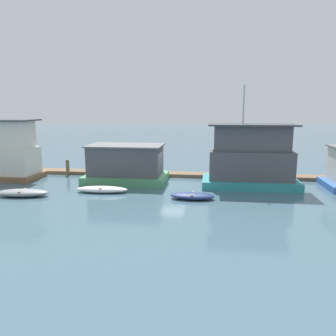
{
  "coord_description": "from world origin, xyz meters",
  "views": [
    {
      "loc": [
        3.33,
        -26.39,
        6.12
      ],
      "look_at": [
        0.0,
        -1.0,
        1.4
      ],
      "focal_mm": 35.0,
      "sensor_mm": 36.0,
      "label": 1
    }
  ],
  "objects_px": {
    "mooring_post_centre": "(141,166)",
    "dinghy_white": "(102,189)",
    "dinghy_grey": "(23,193)",
    "mooring_post_far_left": "(68,168)",
    "dinghy_navy": "(192,196)",
    "houseboat_teal": "(250,160)",
    "houseboat_green": "(126,165)"
  },
  "relations": [
    {
      "from": "mooring_post_centre",
      "to": "dinghy_white",
      "type": "bearing_deg",
      "value": -106.96
    },
    {
      "from": "mooring_post_far_left",
      "to": "dinghy_navy",
      "type": "bearing_deg",
      "value": -28.82
    },
    {
      "from": "dinghy_grey",
      "to": "mooring_post_centre",
      "type": "distance_m",
      "value": 10.1
    },
    {
      "from": "dinghy_white",
      "to": "dinghy_grey",
      "type": "bearing_deg",
      "value": -161.54
    },
    {
      "from": "dinghy_grey",
      "to": "dinghy_white",
      "type": "bearing_deg",
      "value": 18.46
    },
    {
      "from": "houseboat_teal",
      "to": "mooring_post_centre",
      "type": "relative_size",
      "value": 3.8
    },
    {
      "from": "houseboat_green",
      "to": "dinghy_white",
      "type": "distance_m",
      "value": 4.03
    },
    {
      "from": "houseboat_green",
      "to": "dinghy_navy",
      "type": "xyz_separation_m",
      "value": [
        5.8,
        -4.62,
        -1.24
      ]
    },
    {
      "from": "houseboat_teal",
      "to": "mooring_post_far_left",
      "type": "relative_size",
      "value": 5.45
    },
    {
      "from": "houseboat_green",
      "to": "mooring_post_centre",
      "type": "distance_m",
      "value": 2.11
    },
    {
      "from": "dinghy_white",
      "to": "dinghy_navy",
      "type": "relative_size",
      "value": 1.28
    },
    {
      "from": "houseboat_teal",
      "to": "dinghy_navy",
      "type": "height_order",
      "value": "houseboat_teal"
    },
    {
      "from": "mooring_post_far_left",
      "to": "houseboat_teal",
      "type": "bearing_deg",
      "value": -7.81
    },
    {
      "from": "dinghy_white",
      "to": "mooring_post_far_left",
      "type": "bearing_deg",
      "value": 132.49
    },
    {
      "from": "houseboat_teal",
      "to": "houseboat_green",
      "type": "bearing_deg",
      "value": 178.14
    },
    {
      "from": "dinghy_navy",
      "to": "mooring_post_centre",
      "type": "xyz_separation_m",
      "value": [
        -4.96,
        6.5,
        0.81
      ]
    },
    {
      "from": "dinghy_white",
      "to": "houseboat_teal",
      "type": "bearing_deg",
      "value": 17.33
    },
    {
      "from": "dinghy_white",
      "to": "dinghy_navy",
      "type": "distance_m",
      "value": 6.73
    },
    {
      "from": "dinghy_white",
      "to": "mooring_post_far_left",
      "type": "distance_m",
      "value": 7.64
    },
    {
      "from": "dinghy_navy",
      "to": "mooring_post_centre",
      "type": "relative_size",
      "value": 1.46
    },
    {
      "from": "houseboat_teal",
      "to": "dinghy_grey",
      "type": "xyz_separation_m",
      "value": [
        -16.12,
        -5.14,
        -1.86
      ]
    },
    {
      "from": "mooring_post_far_left",
      "to": "mooring_post_centre",
      "type": "distance_m",
      "value": 6.87
    },
    {
      "from": "houseboat_green",
      "to": "houseboat_teal",
      "type": "bearing_deg",
      "value": -1.86
    },
    {
      "from": "houseboat_teal",
      "to": "mooring_post_centre",
      "type": "distance_m",
      "value": 9.55
    },
    {
      "from": "dinghy_grey",
      "to": "dinghy_white",
      "type": "xyz_separation_m",
      "value": [
        5.17,
        1.73,
        -0.02
      ]
    },
    {
      "from": "houseboat_teal",
      "to": "mooring_post_centre",
      "type": "height_order",
      "value": "houseboat_teal"
    },
    {
      "from": "dinghy_navy",
      "to": "mooring_post_centre",
      "type": "bearing_deg",
      "value": 127.32
    },
    {
      "from": "houseboat_green",
      "to": "dinghy_grey",
      "type": "bearing_deg",
      "value": -137.85
    },
    {
      "from": "dinghy_white",
      "to": "dinghy_navy",
      "type": "height_order",
      "value": "dinghy_white"
    },
    {
      "from": "mooring_post_far_left",
      "to": "houseboat_green",
      "type": "bearing_deg",
      "value": -17.34
    },
    {
      "from": "houseboat_teal",
      "to": "mooring_post_far_left",
      "type": "height_order",
      "value": "houseboat_teal"
    },
    {
      "from": "mooring_post_far_left",
      "to": "mooring_post_centre",
      "type": "bearing_deg",
      "value": 0.0
    }
  ]
}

